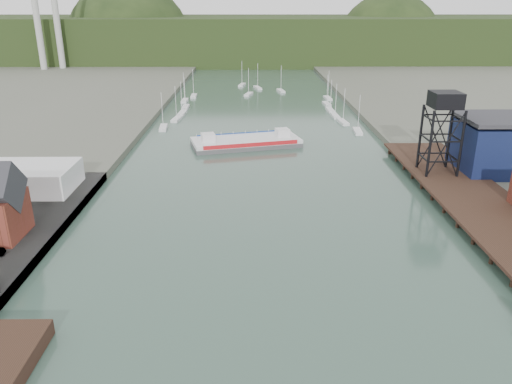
{
  "coord_description": "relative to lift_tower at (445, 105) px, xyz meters",
  "views": [
    {
      "loc": [
        -2.39,
        -37.02,
        33.97
      ],
      "look_at": [
        -1.53,
        41.91,
        4.0
      ],
      "focal_mm": 35.0,
      "sensor_mm": 36.0,
      "label": 1
    }
  ],
  "objects": [
    {
      "name": "smokestacks",
      "position": [
        -141.0,
        174.5,
        14.35
      ],
      "size": [
        11.2,
        8.2,
        60.0
      ],
      "color": "#ABACA7",
      "rests_on": "ground"
    },
    {
      "name": "blue_shed",
      "position": [
        15.0,
        2.0,
        -8.59
      ],
      "size": [
        20.5,
        14.5,
        11.3
      ],
      "color": "black",
      "rests_on": "east_land"
    },
    {
      "name": "distant_hills",
      "position": [
        -38.98,
        243.35,
        -5.27
      ],
      "size": [
        500.0,
        120.0,
        80.0
      ],
      "color": "black",
      "rests_on": "ground"
    },
    {
      "name": "lift_tower",
      "position": [
        0.0,
        0.0,
        0.0
      ],
      "size": [
        6.5,
        6.5,
        16.0
      ],
      "color": "black",
      "rests_on": "east_pier"
    },
    {
      "name": "marina_sailboats",
      "position": [
        -34.92,
        80.46,
        -15.3
      ],
      "size": [
        57.71,
        92.65,
        0.9
      ],
      "color": "silver",
      "rests_on": "ground"
    },
    {
      "name": "white_shed",
      "position": [
        -79.0,
        -8.0,
        -11.8
      ],
      "size": [
        18.0,
        12.0,
        4.5
      ],
      "primitive_type": "cube",
      "color": "silver",
      "rests_on": "west_quay"
    },
    {
      "name": "chain_ferry",
      "position": [
        -38.59,
        27.48,
        -14.54
      ],
      "size": [
        28.65,
        17.07,
        3.86
      ],
      "rotation": [
        0.0,
        0.0,
        0.25
      ],
      "color": "#4A4A4C",
      "rests_on": "ground"
    },
    {
      "name": "east_pier",
      "position": [
        2.0,
        -13.0,
        -13.75
      ],
      "size": [
        14.0,
        70.0,
        2.45
      ],
      "color": "black",
      "rests_on": "ground"
    }
  ]
}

